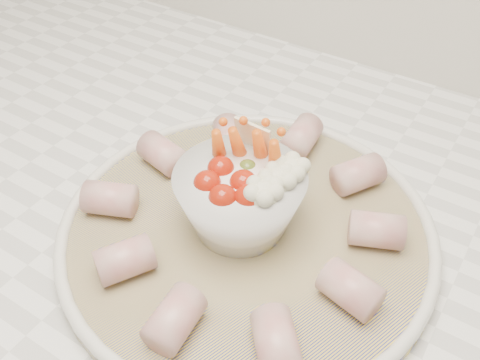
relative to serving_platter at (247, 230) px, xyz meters
The scene contains 3 objects.
serving_platter is the anchor object (origin of this frame).
veggie_bowl 0.04m from the serving_platter, behind, with size 0.12×0.12×0.10m.
cured_meat_rolls 0.02m from the serving_platter, 168.63° to the right, with size 0.30×0.31×0.03m.
Camera 1 is at (0.16, 1.08, 1.31)m, focal length 40.00 mm.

